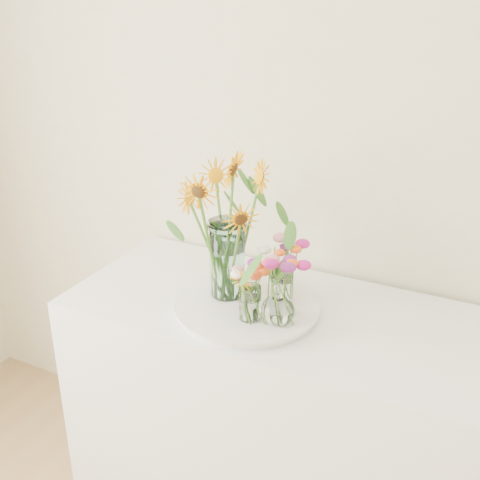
{
  "coord_description": "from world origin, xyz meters",
  "views": [
    {
      "loc": [
        0.29,
        0.41,
        1.85
      ],
      "look_at": [
        -0.43,
        1.86,
        1.14
      ],
      "focal_mm": 45.0,
      "sensor_mm": 36.0,
      "label": 1
    }
  ],
  "objects": [
    {
      "name": "mason_jar",
      "position": [
        -0.49,
        1.89,
        1.05
      ],
      "size": [
        0.12,
        0.12,
        0.25
      ],
      "primitive_type": "cylinder",
      "rotation": [
        0.0,
        0.0,
        -0.11
      ],
      "color": "#A7D5CE",
      "rests_on": "tray"
    },
    {
      "name": "small_vase_c",
      "position": [
        -0.32,
        1.93,
        0.98
      ],
      "size": [
        0.09,
        0.09,
        0.12
      ],
      "primitive_type": "cylinder",
      "rotation": [
        0.0,
        0.0,
        0.32
      ],
      "color": "white",
      "rests_on": "tray"
    },
    {
      "name": "tray",
      "position": [
        -0.41,
        1.87,
        0.91
      ],
      "size": [
        0.43,
        0.43,
        0.02
      ],
      "primitive_type": "cylinder",
      "color": "white",
      "rests_on": "counter"
    },
    {
      "name": "small_vase_a",
      "position": [
        -0.37,
        1.79,
        0.98
      ],
      "size": [
        0.08,
        0.08,
        0.11
      ],
      "primitive_type": "cylinder",
      "rotation": [
        0.0,
        0.0,
        0.2
      ],
      "color": "white",
      "rests_on": "tray"
    },
    {
      "name": "wildflower_posy_a",
      "position": [
        -0.37,
        1.79,
        1.03
      ],
      "size": [
        0.2,
        0.2,
        0.2
      ],
      "primitive_type": null,
      "color": "#F45A15",
      "rests_on": "tray"
    },
    {
      "name": "counter",
      "position": [
        -0.31,
        1.93,
        0.45
      ],
      "size": [
        1.4,
        0.6,
        0.9
      ],
      "primitive_type": "cube",
      "color": "white",
      "rests_on": "ground_plane"
    },
    {
      "name": "wildflower_posy_b",
      "position": [
        -0.29,
        1.81,
        1.04
      ],
      "size": [
        0.2,
        0.2,
        0.23
      ],
      "primitive_type": null,
      "color": "#F45A15",
      "rests_on": "tray"
    },
    {
      "name": "small_vase_b",
      "position": [
        -0.29,
        1.81,
        1.0
      ],
      "size": [
        0.12,
        0.12,
        0.14
      ],
      "primitive_type": null,
      "rotation": [
        0.0,
        0.0,
        0.22
      ],
      "color": "white",
      "rests_on": "tray"
    },
    {
      "name": "sunflower_bouquet",
      "position": [
        -0.49,
        1.89,
        1.16
      ],
      "size": [
        0.6,
        0.6,
        0.47
      ],
      "primitive_type": null,
      "rotation": [
        0.0,
        0.0,
        -0.11
      ],
      "color": "#F6A105",
      "rests_on": "tray"
    },
    {
      "name": "wildflower_posy_c",
      "position": [
        -0.32,
        1.93,
        1.03
      ],
      "size": [
        0.19,
        0.19,
        0.21
      ],
      "primitive_type": null,
      "color": "#F45A15",
      "rests_on": "tray"
    }
  ]
}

